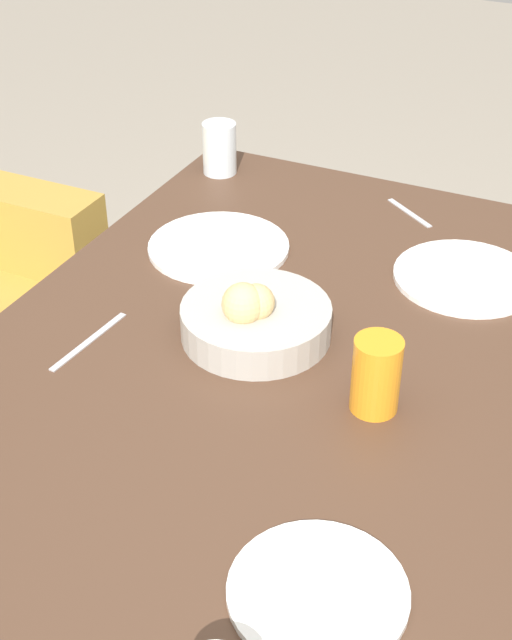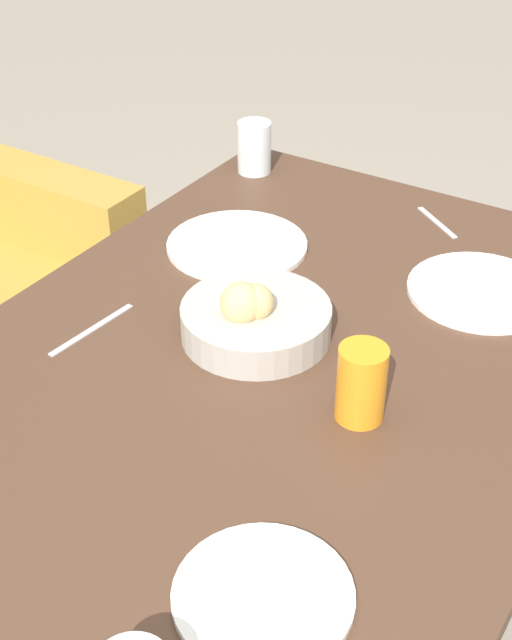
# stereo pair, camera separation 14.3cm
# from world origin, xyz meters

# --- Properties ---
(dining_table) EXTENTS (1.37, 0.95, 0.72)m
(dining_table) POSITION_xyz_m (0.00, 0.00, 0.63)
(dining_table) COLOR #4C3323
(dining_table) RESTS_ON ground_plane
(bread_basket) EXTENTS (0.24, 0.24, 0.11)m
(bread_basket) POSITION_xyz_m (0.04, 0.06, 0.75)
(bread_basket) COLOR #B2ADA3
(bread_basket) RESTS_ON dining_table
(plate_near_left) EXTENTS (0.21, 0.21, 0.01)m
(plate_near_left) POSITION_xyz_m (-0.39, -0.23, 0.72)
(plate_near_left) COLOR white
(plate_near_left) RESTS_ON dining_table
(plate_near_right) EXTENTS (0.26, 0.26, 0.01)m
(plate_near_right) POSITION_xyz_m (0.36, -0.21, 0.72)
(plate_near_right) COLOR white
(plate_near_right) RESTS_ON dining_table
(plate_far_center) EXTENTS (0.27, 0.27, 0.01)m
(plate_far_center) POSITION_xyz_m (0.26, 0.24, 0.72)
(plate_far_center) COLOR white
(plate_far_center) RESTS_ON dining_table
(juice_glass) EXTENTS (0.07, 0.07, 0.12)m
(juice_glass) POSITION_xyz_m (-0.05, -0.18, 0.78)
(juice_glass) COLOR orange
(juice_glass) RESTS_ON dining_table
(water_tumbler) EXTENTS (0.07, 0.07, 0.11)m
(water_tumbler) POSITION_xyz_m (0.57, 0.39, 0.78)
(water_tumbler) COLOR silver
(water_tumbler) RESTS_ON dining_table
(knife_silver) EXTENTS (0.18, 0.03, 0.00)m
(knife_silver) POSITION_xyz_m (-0.09, 0.29, 0.72)
(knife_silver) COLOR #B7B7BC
(knife_silver) RESTS_ON dining_table
(spoon_coffee) EXTENTS (0.09, 0.12, 0.00)m
(spoon_coffee) POSITION_xyz_m (0.56, -0.04, 0.72)
(spoon_coffee) COLOR #B7B7BC
(spoon_coffee) RESTS_ON dining_table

